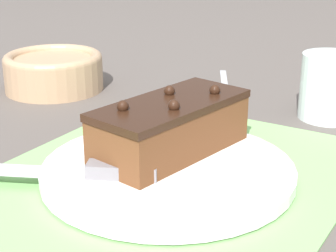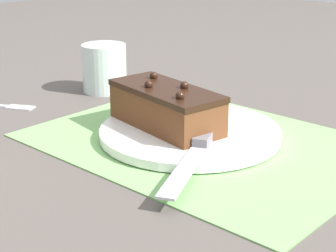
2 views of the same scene
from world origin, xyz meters
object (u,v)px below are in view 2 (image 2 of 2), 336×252
cake_plate (189,133)px  drinking_glass (104,68)px  serving_knife (199,147)px  chocolate_cake (166,107)px

cake_plate → drinking_glass: drinking_glass is taller
cake_plate → drinking_glass: bearing=162.4°
cake_plate → serving_knife: (0.06, -0.05, 0.01)m
serving_knife → cake_plate: bearing=-65.4°
cake_plate → drinking_glass: (-0.27, 0.09, 0.03)m
chocolate_cake → cake_plate: bearing=22.1°
cake_plate → chocolate_cake: bearing=-157.9°
cake_plate → serving_knife: serving_knife is taller
cake_plate → drinking_glass: 0.29m
cake_plate → chocolate_cake: chocolate_cake is taller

